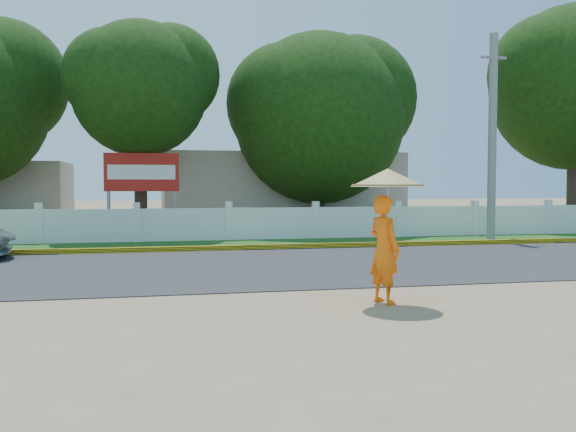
# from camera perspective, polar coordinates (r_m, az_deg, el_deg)

# --- Properties ---
(ground) EXTENTS (120.00, 120.00, 0.00)m
(ground) POSITION_cam_1_polar(r_m,az_deg,el_deg) (10.62, 2.34, -7.58)
(ground) COLOR #9E8460
(ground) RESTS_ON ground
(road) EXTENTS (60.00, 7.00, 0.02)m
(road) POSITION_cam_1_polar(r_m,az_deg,el_deg) (14.96, -2.07, -4.45)
(road) COLOR #38383A
(road) RESTS_ON ground
(grass_verge) EXTENTS (60.00, 3.50, 0.03)m
(grass_verge) POSITION_cam_1_polar(r_m,az_deg,el_deg) (20.12, -4.76, -2.53)
(grass_verge) COLOR #2D601E
(grass_verge) RESTS_ON ground
(curb) EXTENTS (40.00, 0.18, 0.16)m
(curb) POSITION_cam_1_polar(r_m,az_deg,el_deg) (18.43, -4.05, -2.83)
(curb) COLOR yellow
(curb) RESTS_ON ground
(fence) EXTENTS (40.00, 0.10, 1.10)m
(fence) POSITION_cam_1_polar(r_m,az_deg,el_deg) (21.51, -5.28, -0.74)
(fence) COLOR silver
(fence) RESTS_ON ground
(building_near) EXTENTS (10.00, 6.00, 3.20)m
(building_near) POSITION_cam_1_polar(r_m,az_deg,el_deg) (28.66, -1.03, 2.30)
(building_near) COLOR #B7AD99
(building_near) RESTS_ON ground
(utility_pole) EXTENTS (0.28, 0.28, 6.91)m
(utility_pole) POSITION_cam_1_polar(r_m,az_deg,el_deg) (22.72, 17.71, 6.66)
(utility_pole) COLOR gray
(utility_pole) RESTS_ON ground
(monk_with_parasol) EXTENTS (1.19, 1.19, 2.17)m
(monk_with_parasol) POSITION_cam_1_polar(r_m,az_deg,el_deg) (10.39, 8.69, 0.02)
(monk_with_parasol) COLOR orange
(monk_with_parasol) RESTS_ON ground
(billboard) EXTENTS (2.50, 0.13, 2.95)m
(billboard) POSITION_cam_1_polar(r_m,az_deg,el_deg) (22.39, -12.87, 3.42)
(billboard) COLOR gray
(billboard) RESTS_ON ground
(tree_row) EXTENTS (36.20, 7.84, 9.62)m
(tree_row) POSITION_cam_1_polar(r_m,az_deg,el_deg) (25.29, -0.88, 10.19)
(tree_row) COLOR #473828
(tree_row) RESTS_ON ground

